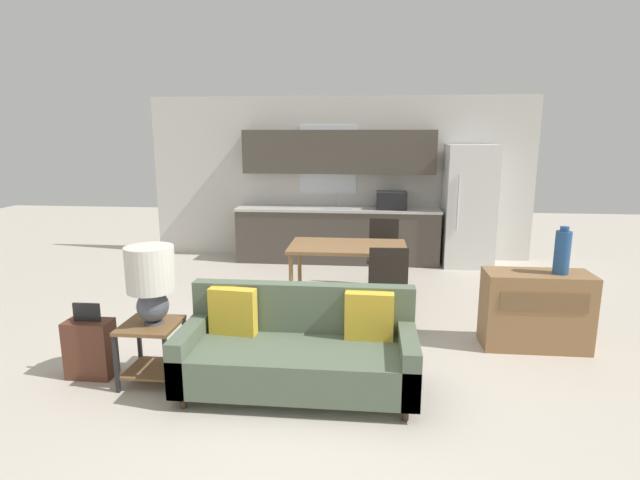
{
  "coord_description": "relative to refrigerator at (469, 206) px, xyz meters",
  "views": [
    {
      "loc": [
        0.52,
        -3.8,
        2.08
      ],
      "look_at": [
        -0.01,
        1.5,
        0.95
      ],
      "focal_mm": 28.0,
      "sensor_mm": 36.0,
      "label": 1
    }
  ],
  "objects": [
    {
      "name": "ground_plane",
      "position": [
        -2.09,
        -4.24,
        -0.96
      ],
      "size": [
        20.0,
        20.0,
        0.0
      ],
      "primitive_type": "plane",
      "color": "beige"
    },
    {
      "name": "wall_back",
      "position": [
        -2.09,
        0.39,
        0.39
      ],
      "size": [
        6.4,
        0.07,
        2.7
      ],
      "color": "silver",
      "rests_on": "ground_plane"
    },
    {
      "name": "kitchen_counter",
      "position": [
        -2.07,
        0.08,
        -0.12
      ],
      "size": [
        3.32,
        0.65,
        2.15
      ],
      "color": "#4C443D",
      "rests_on": "ground_plane"
    },
    {
      "name": "refrigerator",
      "position": [
        0.0,
        0.0,
        0.0
      ],
      "size": [
        0.77,
        0.7,
        1.93
      ],
      "color": "white",
      "rests_on": "ground_plane"
    },
    {
      "name": "dining_table",
      "position": [
        -1.82,
        -2.2,
        -0.26
      ],
      "size": [
        1.4,
        0.83,
        0.78
      ],
      "color": "olive",
      "rests_on": "ground_plane"
    },
    {
      "name": "couch",
      "position": [
        -2.12,
        -4.24,
        -0.63
      ],
      "size": [
        1.91,
        0.8,
        0.83
      ],
      "color": "#3D2D1E",
      "rests_on": "ground_plane"
    },
    {
      "name": "side_table",
      "position": [
        -3.39,
        -4.26,
        -0.61
      ],
      "size": [
        0.46,
        0.46,
        0.52
      ],
      "color": "brown",
      "rests_on": "ground_plane"
    },
    {
      "name": "table_lamp",
      "position": [
        -3.36,
        -4.24,
        -0.04
      ],
      "size": [
        0.4,
        0.4,
        0.66
      ],
      "color": "#4C515B",
      "rests_on": "side_table"
    },
    {
      "name": "credenza",
      "position": [
        0.08,
        -3.19,
        -0.58
      ],
      "size": [
        1.01,
        0.43,
        0.77
      ],
      "color": "olive",
      "rests_on": "ground_plane"
    },
    {
      "name": "vase",
      "position": [
        0.27,
        -3.21,
        0.02
      ],
      "size": [
        0.15,
        0.15,
        0.46
      ],
      "color": "#234C84",
      "rests_on": "credenza"
    },
    {
      "name": "dining_chair_near_right",
      "position": [
        -1.37,
        -2.96,
        -0.45
      ],
      "size": [
        0.44,
        0.44,
        0.95
      ],
      "rotation": [
        0.0,
        0.0,
        3.19
      ],
      "color": "black",
      "rests_on": "ground_plane"
    },
    {
      "name": "dining_chair_far_right",
      "position": [
        -1.37,
        -1.4,
        -0.45
      ],
      "size": [
        0.44,
        0.44,
        0.95
      ],
      "rotation": [
        0.0,
        0.0,
        -0.04
      ],
      "color": "black",
      "rests_on": "ground_plane"
    },
    {
      "name": "suitcase",
      "position": [
        -3.96,
        -4.22,
        -0.7
      ],
      "size": [
        0.39,
        0.22,
        0.67
      ],
      "color": "brown",
      "rests_on": "ground_plane"
    }
  ]
}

